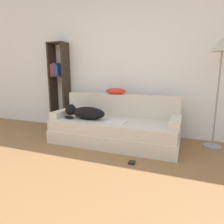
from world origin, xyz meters
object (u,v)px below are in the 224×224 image
(couch, at_px, (114,132))
(dog, at_px, (85,112))
(laptop, at_px, (116,122))
(bookshelf, at_px, (59,81))
(floor_lamp, at_px, (222,56))
(throw_pillow, at_px, (116,91))
(power_adapter, at_px, (132,162))

(couch, bearing_deg, dog, -168.73)
(laptop, xyz_separation_m, bookshelf, (-1.46, 0.62, 0.56))
(laptop, distance_m, floor_lamp, 1.77)
(dog, distance_m, laptop, 0.57)
(dog, bearing_deg, throw_pillow, 48.03)
(dog, relative_size, power_adapter, 8.98)
(couch, xyz_separation_m, laptop, (0.08, -0.11, 0.20))
(throw_pillow, distance_m, bookshelf, 1.30)
(laptop, bearing_deg, dog, -177.59)
(power_adapter, bearing_deg, throw_pillow, 120.57)
(dog, xyz_separation_m, floor_lamp, (1.97, 0.47, 0.86))
(bookshelf, distance_m, power_adapter, 2.36)
(bookshelf, bearing_deg, floor_lamp, -2.74)
(dog, distance_m, power_adapter, 1.19)
(dog, relative_size, bookshelf, 0.41)
(bookshelf, bearing_deg, power_adapter, -31.55)
(couch, distance_m, floor_lamp, 1.93)
(dog, xyz_separation_m, bookshelf, (-0.90, 0.60, 0.46))
(laptop, xyz_separation_m, floor_lamp, (1.41, 0.48, 0.96))
(bookshelf, distance_m, floor_lamp, 2.89)
(dog, xyz_separation_m, throw_pillow, (0.38, 0.43, 0.32))
(couch, relative_size, power_adapter, 25.82)
(dog, bearing_deg, laptop, -1.73)
(laptop, relative_size, floor_lamp, 0.20)
(couch, relative_size, floor_lamp, 1.25)
(dog, relative_size, laptop, 2.22)
(power_adapter, bearing_deg, floor_lamp, 44.46)
(floor_lamp, bearing_deg, throw_pillow, -178.57)
(bookshelf, relative_size, floor_lamp, 1.05)
(couch, bearing_deg, bookshelf, 159.73)
(dog, bearing_deg, bookshelf, 146.06)
(couch, height_order, throw_pillow, throw_pillow)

